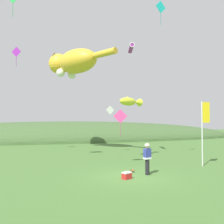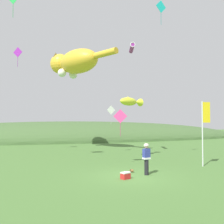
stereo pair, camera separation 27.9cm
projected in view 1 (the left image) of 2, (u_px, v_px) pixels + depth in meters
The scene contains 13 objects.
ground_plane at pixel (133, 176), 13.78m from camera, with size 120.00×120.00×0.00m, color #477033.
distant_hill_ridge at pixel (70, 140), 40.07m from camera, with size 61.53×14.64×5.93m.
festival_attendant at pixel (147, 158), 14.17m from camera, with size 0.47×0.35×1.77m.
kite_spool at pixel (132, 171), 14.82m from camera, with size 0.16×0.20×0.20m.
picnic_cooler at pixel (127, 175), 13.16m from camera, with size 0.58×0.51×0.36m.
festival_banner_pole at pixel (204, 124), 16.99m from camera, with size 0.66×0.08×4.39m.
kite_giant_cat at pixel (73, 63), 25.47m from camera, with size 5.56×8.35×2.84m.
kite_fish_windsock at pixel (130, 102), 20.31m from camera, with size 2.50×1.83×0.77m.
kite_tube_streamer at pixel (131, 48), 21.86m from camera, with size 0.96×2.11×0.44m.
kite_diamond_violet at pixel (16, 52), 22.92m from camera, with size 0.83×0.50×1.86m.
kite_diamond_white at pixel (110, 110), 23.53m from camera, with size 0.85×0.18×1.76m.
kite_diamond_teal at pixel (161, 7), 18.84m from camera, with size 0.95×0.25×1.87m.
kite_diamond_pink at pixel (120, 117), 17.34m from camera, with size 0.87×0.47×1.88m.
Camera 1 is at (-5.14, -12.96, 3.07)m, focal length 40.00 mm.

